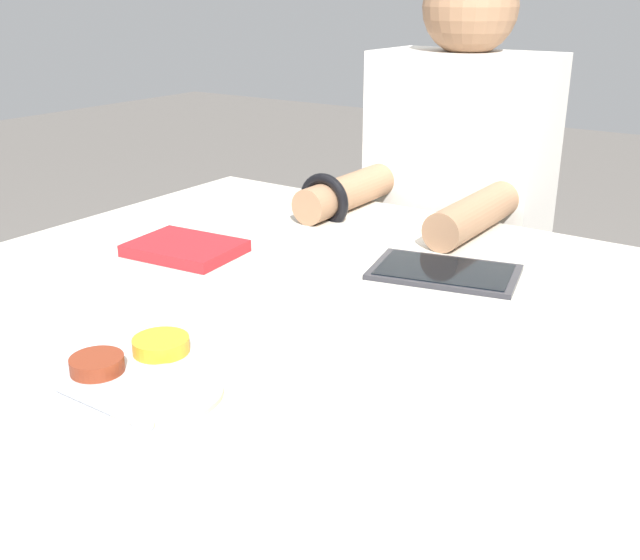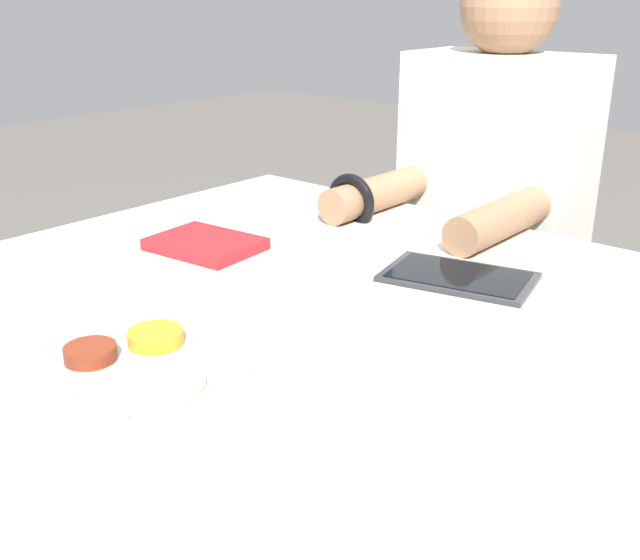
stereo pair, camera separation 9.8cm
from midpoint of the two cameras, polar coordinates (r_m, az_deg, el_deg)
name	(u,v)px [view 1 (the left image)]	position (r m, az deg, el deg)	size (l,w,h in m)	color
dining_table	(322,526)	(1.23, -2.24, -18.28)	(1.29, 1.09, 0.73)	beige
thali_tray	(145,380)	(0.88, -16.37, -7.40)	(0.26, 0.26, 0.03)	#B7BABF
red_notebook	(185,249)	(1.29, -12.39, 2.27)	(0.19, 0.15, 0.02)	silver
tablet_device	(445,272)	(1.18, 7.13, 0.58)	(0.25, 0.19, 0.01)	#28282D
person_diner	(451,263)	(1.69, 8.35, 1.27)	(0.38, 0.48, 1.21)	black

